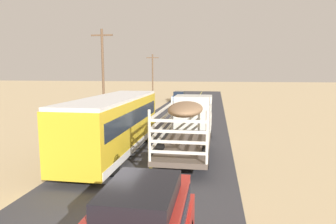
{
  "coord_description": "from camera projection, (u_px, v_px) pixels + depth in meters",
  "views": [
    {
      "loc": [
        3.0,
        -6.96,
        4.62
      ],
      "look_at": [
        0.0,
        11.46,
        2.0
      ],
      "focal_mm": 31.5,
      "sensor_mm": 36.0,
      "label": 1
    }
  ],
  "objects": [
    {
      "name": "car_far",
      "position": [
        179.0,
        97.0,
        45.1
      ],
      "size": [
        1.8,
        4.4,
        1.46
      ],
      "color": "#264C8C",
      "rests_on": "road_surface"
    },
    {
      "name": "power_pole_far",
      "position": [
        153.0,
        74.0,
        52.04
      ],
      "size": [
        2.2,
        0.24,
        7.49
      ],
      "color": "brown",
      "rests_on": "ground"
    },
    {
      "name": "bus",
      "position": [
        114.0,
        124.0,
        16.06
      ],
      "size": [
        2.54,
        10.0,
        3.21
      ],
      "color": "gold",
      "rests_on": "road_surface"
    },
    {
      "name": "boulder_mid_field",
      "position": [
        84.0,
        105.0,
        35.39
      ],
      "size": [
        1.23,
        1.07,
        0.98
      ],
      "primitive_type": "ellipsoid",
      "color": "gray",
      "rests_on": "ground"
    },
    {
      "name": "power_pole_mid",
      "position": [
        103.0,
        71.0,
        29.19
      ],
      "size": [
        2.2,
        0.24,
        8.66
      ],
      "color": "brown",
      "rests_on": "ground"
    },
    {
      "name": "livestock_truck",
      "position": [
        191.0,
        117.0,
        18.32
      ],
      "size": [
        2.53,
        9.7,
        3.02
      ],
      "color": "silver",
      "rests_on": "road_surface"
    }
  ]
}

